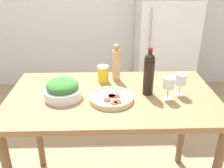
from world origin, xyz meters
TOP-DOWN VIEW (x-y plane):
  - refrigerator at (0.74, 1.73)m, footprint 0.73×0.64m
  - prep_counter at (0.00, 0.00)m, footprint 1.37×0.77m
  - wine_bottle at (0.23, 0.01)m, footprint 0.07×0.07m
  - wine_glass_near at (0.35, -0.07)m, footprint 0.07×0.07m
  - wine_glass_far at (0.44, -0.02)m, footprint 0.07×0.07m
  - pepper_mill at (0.04, 0.24)m, footprint 0.06×0.06m
  - salad_bowl at (-0.31, -0.03)m, footprint 0.24×0.24m
  - homemade_pizza at (-0.01, -0.07)m, footprint 0.28×0.28m
  - salt_canister at (-0.06, 0.21)m, footprint 0.08×0.08m

SIDE VIEW (x-z plane):
  - prep_counter at x=0.00m, z-range 0.32..1.21m
  - homemade_pizza at x=-0.01m, z-range 0.88..0.92m
  - refrigerator at x=0.74m, z-range 0.00..1.82m
  - salad_bowl at x=-0.31m, z-range 0.88..1.00m
  - salt_canister at x=-0.06m, z-range 0.88..1.00m
  - wine_glass_far at x=0.44m, z-range 0.91..1.06m
  - wine_glass_near at x=0.35m, z-range 0.91..1.06m
  - pepper_mill at x=0.04m, z-range 0.88..1.15m
  - wine_bottle at x=0.23m, z-range 0.87..1.19m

